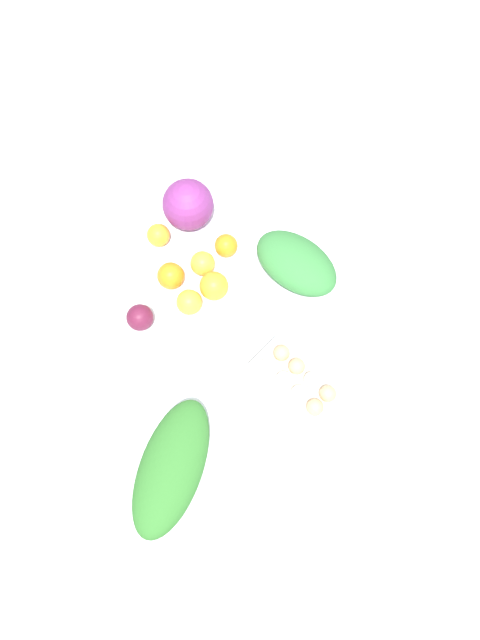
{
  "coord_description": "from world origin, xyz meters",
  "views": [
    {
      "loc": [
        -0.68,
        -0.05,
        2.3
      ],
      "look_at": [
        0.0,
        0.0,
        0.72
      ],
      "focal_mm": 35.0,
      "sensor_mm": 36.0,
      "label": 1
    }
  ],
  "objects_px": {
    "orange_0": "(189,302)",
    "orange_2": "(158,235)",
    "beet_root": "(140,317)",
    "orange_3": "(214,286)",
    "greens_bunch_chard": "(172,467)",
    "cabbage_purple": "(188,204)",
    "greens_bunch_kale": "(296,263)",
    "egg_carton": "(297,383)",
    "orange_4": "(226,246)",
    "orange_1": "(203,263)",
    "orange_5": "(171,276)"
  },
  "relations": [
    {
      "from": "orange_0",
      "to": "orange_2",
      "type": "height_order",
      "value": "orange_0"
    },
    {
      "from": "cabbage_purple",
      "to": "orange_1",
      "type": "height_order",
      "value": "cabbage_purple"
    },
    {
      "from": "orange_0",
      "to": "orange_4",
      "type": "height_order",
      "value": "orange_0"
    },
    {
      "from": "beet_root",
      "to": "orange_0",
      "type": "distance_m",
      "value": 0.14
    },
    {
      "from": "orange_4",
      "to": "orange_0",
      "type": "bearing_deg",
      "value": 154.86
    },
    {
      "from": "cabbage_purple",
      "to": "greens_bunch_kale",
      "type": "height_order",
      "value": "cabbage_purple"
    },
    {
      "from": "orange_0",
      "to": "orange_4",
      "type": "relative_size",
      "value": 1.07
    },
    {
      "from": "cabbage_purple",
      "to": "greens_bunch_kale",
      "type": "distance_m",
      "value": 0.36
    },
    {
      "from": "orange_4",
      "to": "greens_bunch_kale",
      "type": "bearing_deg",
      "value": -103.8
    },
    {
      "from": "greens_bunch_chard",
      "to": "greens_bunch_kale",
      "type": "distance_m",
      "value": 0.66
    },
    {
      "from": "orange_5",
      "to": "orange_0",
      "type": "bearing_deg",
      "value": -142.14
    },
    {
      "from": "cabbage_purple",
      "to": "orange_1",
      "type": "distance_m",
      "value": 0.18
    },
    {
      "from": "cabbage_purple",
      "to": "orange_0",
      "type": "relative_size",
      "value": 2.08
    },
    {
      "from": "greens_bunch_chard",
      "to": "cabbage_purple",
      "type": "bearing_deg",
      "value": 2.44
    },
    {
      "from": "greens_bunch_chard",
      "to": "orange_3",
      "type": "height_order",
      "value": "greens_bunch_chard"
    },
    {
      "from": "orange_2",
      "to": "orange_3",
      "type": "relative_size",
      "value": 0.82
    },
    {
      "from": "greens_bunch_chard",
      "to": "orange_0",
      "type": "height_order",
      "value": "greens_bunch_chard"
    },
    {
      "from": "orange_0",
      "to": "orange_2",
      "type": "bearing_deg",
      "value": 27.98
    },
    {
      "from": "egg_carton",
      "to": "cabbage_purple",
      "type": "bearing_deg",
      "value": 163.36
    },
    {
      "from": "beet_root",
      "to": "orange_2",
      "type": "bearing_deg",
      "value": -4.04
    },
    {
      "from": "orange_2",
      "to": "cabbage_purple",
      "type": "bearing_deg",
      "value": -44.25
    },
    {
      "from": "orange_4",
      "to": "orange_5",
      "type": "height_order",
      "value": "orange_5"
    },
    {
      "from": "orange_3",
      "to": "orange_0",
      "type": "bearing_deg",
      "value": 128.83
    },
    {
      "from": "orange_2",
      "to": "orange_3",
      "type": "distance_m",
      "value": 0.24
    },
    {
      "from": "egg_carton",
      "to": "greens_bunch_kale",
      "type": "relative_size",
      "value": 1.01
    },
    {
      "from": "beet_root",
      "to": "orange_3",
      "type": "distance_m",
      "value": 0.22
    },
    {
      "from": "orange_1",
      "to": "orange_2",
      "type": "xyz_separation_m",
      "value": [
        0.09,
        0.14,
        -0.0
      ]
    },
    {
      "from": "greens_bunch_chard",
      "to": "greens_bunch_kale",
      "type": "xyz_separation_m",
      "value": [
        0.59,
        -0.29,
        0.0
      ]
    },
    {
      "from": "greens_bunch_kale",
      "to": "orange_0",
      "type": "height_order",
      "value": "greens_bunch_kale"
    },
    {
      "from": "greens_bunch_kale",
      "to": "orange_5",
      "type": "height_order",
      "value": "greens_bunch_kale"
    },
    {
      "from": "orange_0",
      "to": "greens_bunch_chard",
      "type": "bearing_deg",
      "value": -179.73
    },
    {
      "from": "greens_bunch_chard",
      "to": "orange_1",
      "type": "bearing_deg",
      "value": -2.37
    },
    {
      "from": "cabbage_purple",
      "to": "orange_4",
      "type": "height_order",
      "value": "cabbage_purple"
    },
    {
      "from": "greens_bunch_chard",
      "to": "orange_3",
      "type": "xyz_separation_m",
      "value": [
        0.51,
        -0.06,
        -0.0
      ]
    },
    {
      "from": "greens_bunch_chard",
      "to": "beet_root",
      "type": "height_order",
      "value": "greens_bunch_chard"
    },
    {
      "from": "beet_root",
      "to": "orange_4",
      "type": "xyz_separation_m",
      "value": [
        0.24,
        -0.22,
        -0.0
      ]
    },
    {
      "from": "egg_carton",
      "to": "orange_5",
      "type": "distance_m",
      "value": 0.47
    },
    {
      "from": "orange_0",
      "to": "orange_3",
      "type": "distance_m",
      "value": 0.08
    },
    {
      "from": "orange_0",
      "to": "orange_1",
      "type": "relative_size",
      "value": 1.01
    },
    {
      "from": "egg_carton",
      "to": "orange_1",
      "type": "distance_m",
      "value": 0.44
    },
    {
      "from": "orange_0",
      "to": "orange_1",
      "type": "distance_m",
      "value": 0.13
    },
    {
      "from": "greens_bunch_chard",
      "to": "orange_0",
      "type": "distance_m",
      "value": 0.45
    },
    {
      "from": "greens_bunch_chard",
      "to": "orange_5",
      "type": "bearing_deg",
      "value": 6.65
    },
    {
      "from": "orange_1",
      "to": "orange_2",
      "type": "bearing_deg",
      "value": 58.08
    },
    {
      "from": "orange_3",
      "to": "orange_4",
      "type": "distance_m",
      "value": 0.14
    },
    {
      "from": "orange_1",
      "to": "orange_4",
      "type": "height_order",
      "value": "orange_1"
    },
    {
      "from": "orange_1",
      "to": "orange_4",
      "type": "xyz_separation_m",
      "value": [
        0.06,
        -0.06,
        -0.0
      ]
    },
    {
      "from": "greens_bunch_chard",
      "to": "orange_3",
      "type": "bearing_deg",
      "value": -7.05
    },
    {
      "from": "egg_carton",
      "to": "orange_1",
      "type": "xyz_separation_m",
      "value": [
        0.34,
        0.28,
        -0.01
      ]
    },
    {
      "from": "beet_root",
      "to": "orange_3",
      "type": "relative_size",
      "value": 0.91
    }
  ]
}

